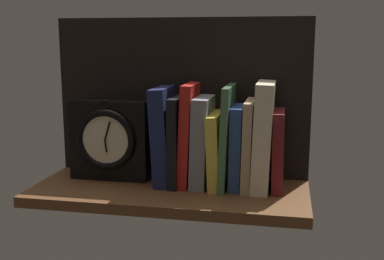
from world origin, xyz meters
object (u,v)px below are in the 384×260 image
(book_gray_chess, at_px, (202,141))
(book_green_romantic, at_px, (227,137))
(framed_clock, at_px, (109,140))
(book_navy_bierce, at_px, (165,136))
(book_yellow_seinlanguage, at_px, (217,150))
(book_red_requiem, at_px, (189,135))
(book_cream_twain, at_px, (263,136))
(book_tan_shortstories, at_px, (249,144))
(book_blue_modern, at_px, (237,147))
(book_maroon_dawkins, at_px, (278,150))
(book_black_skeptic, at_px, (178,140))

(book_gray_chess, relative_size, book_green_romantic, 0.88)
(framed_clock, bearing_deg, book_navy_bierce, 1.34)
(book_yellow_seinlanguage, bearing_deg, framed_clock, -179.29)
(book_yellow_seinlanguage, bearing_deg, book_red_requiem, 180.00)
(book_cream_twain, bearing_deg, book_green_romantic, 180.00)
(book_green_romantic, distance_m, framed_clock, 0.30)
(book_red_requiem, xyz_separation_m, framed_clock, (-0.21, -0.00, -0.02))
(book_red_requiem, distance_m, book_tan_shortstories, 0.15)
(book_red_requiem, height_order, book_blue_modern, book_red_requiem)
(book_maroon_dawkins, bearing_deg, book_yellow_seinlanguage, 180.00)
(book_cream_twain, bearing_deg, book_navy_bierce, 180.00)
(book_yellow_seinlanguage, bearing_deg, book_cream_twain, 0.00)
(book_tan_shortstories, bearing_deg, book_maroon_dawkins, 0.00)
(book_maroon_dawkins, bearing_deg, book_green_romantic, 180.00)
(book_tan_shortstories, relative_size, book_maroon_dawkins, 1.12)
(book_yellow_seinlanguage, xyz_separation_m, book_maroon_dawkins, (0.15, 0.00, 0.01))
(book_red_requiem, distance_m, framed_clock, 0.21)
(book_green_romantic, bearing_deg, book_black_skeptic, 180.00)
(book_yellow_seinlanguage, relative_size, book_tan_shortstories, 0.84)
(book_cream_twain, bearing_deg, book_yellow_seinlanguage, 180.00)
(book_green_romantic, height_order, framed_clock, book_green_romantic)
(book_red_requiem, xyz_separation_m, book_tan_shortstories, (0.15, 0.00, -0.02))
(book_navy_bierce, xyz_separation_m, book_cream_twain, (0.24, 0.00, 0.01))
(book_red_requiem, distance_m, book_cream_twain, 0.18)
(book_navy_bierce, bearing_deg, book_gray_chess, 0.00)
(book_green_romantic, bearing_deg, book_yellow_seinlanguage, 180.00)
(book_tan_shortstories, distance_m, book_cream_twain, 0.04)
(book_navy_bierce, bearing_deg, book_maroon_dawkins, 0.00)
(book_navy_bierce, relative_size, book_black_skeptic, 1.10)
(book_red_requiem, bearing_deg, book_blue_modern, 0.00)
(book_red_requiem, xyz_separation_m, book_yellow_seinlanguage, (0.07, 0.00, -0.03))
(book_green_romantic, height_order, book_cream_twain, book_cream_twain)
(book_red_requiem, bearing_deg, book_tan_shortstories, 0.00)
(book_black_skeptic, relative_size, book_maroon_dawkins, 1.15)
(book_maroon_dawkins, bearing_deg, book_blue_modern, 180.00)
(book_maroon_dawkins, distance_m, framed_clock, 0.43)
(book_yellow_seinlanguage, bearing_deg, book_green_romantic, 0.00)
(book_green_romantic, relative_size, book_tan_shortstories, 1.16)
(book_green_romantic, distance_m, book_maroon_dawkins, 0.13)
(book_navy_bierce, height_order, book_blue_modern, book_navy_bierce)
(book_navy_bierce, xyz_separation_m, book_maroon_dawkins, (0.28, 0.00, -0.02))
(book_red_requiem, height_order, book_yellow_seinlanguage, book_red_requiem)
(book_gray_chess, relative_size, framed_clock, 1.04)
(book_gray_chess, xyz_separation_m, book_yellow_seinlanguage, (0.04, 0.00, -0.02))
(book_black_skeptic, relative_size, book_cream_twain, 0.85)
(book_yellow_seinlanguage, xyz_separation_m, framed_clock, (-0.28, -0.00, 0.01))
(book_navy_bierce, relative_size, book_blue_modern, 1.21)
(book_navy_bierce, distance_m, book_red_requiem, 0.06)
(book_red_requiem, xyz_separation_m, book_green_romantic, (0.10, 0.00, -0.00))
(book_cream_twain, bearing_deg, book_tan_shortstories, 180.00)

